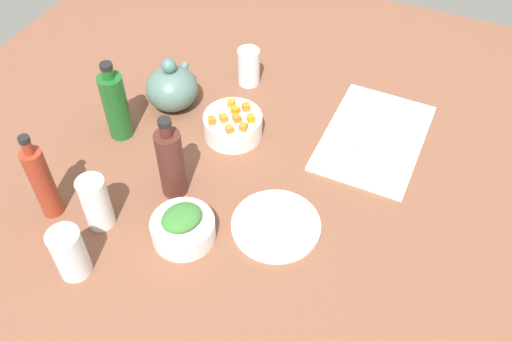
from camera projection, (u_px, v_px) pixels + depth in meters
tabletop at (256, 189)px, 133.11cm from camera, size 190.00×190.00×3.00cm
cutting_board at (374, 137)px, 142.38cm from camera, size 36.45×25.08×1.00cm
plate_tofu at (276, 225)px, 123.01cm from camera, size 20.05×20.05×1.20cm
bowl_greens at (183, 229)px, 119.78cm from camera, size 13.98×13.98×5.24cm
bowl_carrots at (233, 126)px, 141.56cm from camera, size 15.07×15.07×6.25cm
teapot at (172, 88)px, 147.46cm from camera, size 15.72×13.99×15.14cm
bottle_0 at (116, 105)px, 137.20cm from camera, size 6.17×6.17×22.03cm
bottle_1 at (42, 182)px, 119.32cm from camera, size 4.70×4.70×23.27cm
bottle_2 at (171, 162)px, 123.94cm from camera, size 5.98×5.98×22.21cm
drinking_glass_0 at (96, 203)px, 119.57cm from camera, size 6.21×6.21×13.45cm
drinking_glass_1 at (70, 253)px, 111.38cm from camera, size 6.77×6.77×12.25cm
drinking_glass_2 at (249, 67)px, 154.65cm from camera, size 6.19×6.19×10.86cm
carrot_cube_0 at (237, 118)px, 137.41cm from camera, size 2.54×2.54×1.80cm
carrot_cube_1 at (246, 107)px, 140.34cm from camera, size 2.54×2.54×1.80cm
carrot_cube_2 at (243, 127)px, 135.28cm from camera, size 1.93×1.93×1.80cm
carrot_cube_3 at (231, 103)px, 141.37cm from camera, size 2.21×2.21×1.80cm
carrot_cube_4 at (224, 118)px, 137.49cm from camera, size 2.54×2.54×1.80cm
carrot_cube_5 at (229, 129)px, 134.76cm from camera, size 2.54×2.54×1.80cm
carrot_cube_6 at (212, 121)px, 136.87cm from camera, size 2.48×2.48×1.80cm
carrot_cube_7 at (251, 118)px, 137.45cm from camera, size 2.51×2.51×1.80cm
carrot_cube_8 at (235, 110)px, 139.48cm from camera, size 2.24×2.24×1.80cm
chopped_greens_mound at (181, 218)px, 116.76cm from camera, size 11.36×10.63×3.00cm
tofu_cube_0 at (271, 215)px, 122.84cm from camera, size 2.54×2.54×2.20cm
tofu_cube_1 at (290, 211)px, 123.68cm from camera, size 3.11×3.11×2.20cm
tofu_cube_2 at (284, 222)px, 121.48cm from camera, size 2.51×2.51×2.20cm
tofu_cube_3 at (269, 230)px, 120.01cm from camera, size 2.80×2.80×2.20cm
tofu_cube_4 at (256, 221)px, 121.64cm from camera, size 3.03×3.03×2.20cm
dumpling_0 at (356, 154)px, 135.96cm from camera, size 6.61×6.18×2.39cm
dumpling_1 at (399, 126)px, 142.45cm from camera, size 5.18×5.07×2.98cm
dumpling_2 at (381, 167)px, 132.65cm from camera, size 5.39×5.46×2.77cm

